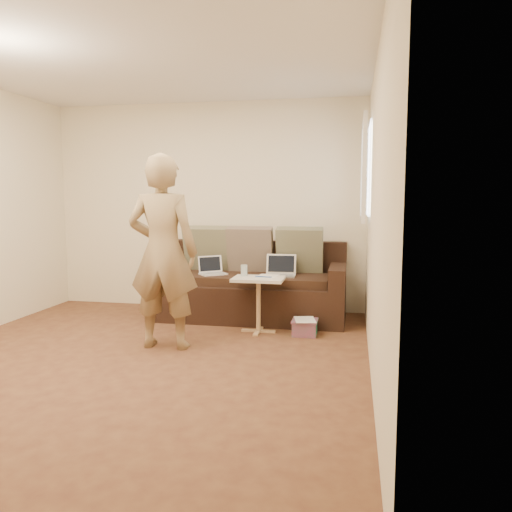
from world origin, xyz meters
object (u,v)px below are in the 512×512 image
at_px(laptop_silver, 280,276).
at_px(side_table, 258,305).
at_px(sofa, 251,282).
at_px(drinking_glass, 244,270).
at_px(person, 163,252).
at_px(striped_box, 305,327).
at_px(laptop_white, 213,275).

bearing_deg(laptop_silver, side_table, -108.80).
height_order(sofa, side_table, sofa).
height_order(laptop_silver, drinking_glass, drinking_glass).
bearing_deg(sofa, person, -113.22).
xyz_separation_m(side_table, drinking_glass, (-0.17, 0.07, 0.35)).
height_order(sofa, person, person).
bearing_deg(striped_box, laptop_silver, 121.99).
distance_m(laptop_silver, drinking_glass, 0.57).
bearing_deg(side_table, laptop_silver, 73.83).
bearing_deg(drinking_glass, laptop_silver, 54.56).
bearing_deg(side_table, striped_box, -3.08).
relative_size(sofa, side_table, 3.77).
height_order(laptop_silver, striped_box, laptop_silver).
height_order(laptop_white, side_table, laptop_white).
bearing_deg(laptop_silver, drinking_glass, -128.07).
height_order(laptop_silver, side_table, laptop_silver).
bearing_deg(side_table, drinking_glass, 156.82).
xyz_separation_m(sofa, person, (-0.57, -1.32, 0.48)).
relative_size(laptop_silver, side_table, 0.59).
bearing_deg(laptop_white, sofa, -22.42).
bearing_deg(person, side_table, -140.11).
bearing_deg(sofa, drinking_glass, -85.95).
bearing_deg(drinking_glass, person, -128.25).
relative_size(person, side_table, 3.12).
height_order(laptop_white, striped_box, laptop_white).
height_order(sofa, drinking_glass, sofa).
height_order(sofa, striped_box, sofa).
height_order(sofa, laptop_silver, sofa).
bearing_deg(laptop_white, drinking_glass, -81.15).
relative_size(laptop_silver, drinking_glass, 2.87).
height_order(person, side_table, person).
xyz_separation_m(laptop_silver, laptop_white, (-0.78, -0.02, 0.00)).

